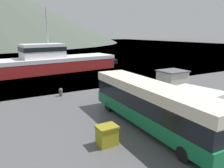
{
  "coord_description": "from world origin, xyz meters",
  "views": [
    {
      "loc": [
        -12.04,
        -4.02,
        6.86
      ],
      "look_at": [
        -1.92,
        13.87,
        2.0
      ],
      "focal_mm": 35.0,
      "sensor_mm": 36.0,
      "label": 1
    }
  ],
  "objects_px": {
    "tour_bus": "(150,103)",
    "small_boat": "(110,61)",
    "dock_kiosk": "(172,80)",
    "storage_bin": "(107,135)",
    "fishing_boat": "(53,61)",
    "delivery_van": "(192,100)"
  },
  "relations": [
    {
      "from": "tour_bus",
      "to": "storage_bin",
      "type": "relative_size",
      "value": 9.98
    },
    {
      "from": "fishing_boat",
      "to": "dock_kiosk",
      "type": "bearing_deg",
      "value": 19.81
    },
    {
      "from": "tour_bus",
      "to": "delivery_van",
      "type": "height_order",
      "value": "tour_bus"
    },
    {
      "from": "delivery_van",
      "to": "fishing_boat",
      "type": "xyz_separation_m",
      "value": [
        -4.8,
        26.84,
        0.7
      ]
    },
    {
      "from": "storage_bin",
      "to": "dock_kiosk",
      "type": "bearing_deg",
      "value": 31.46
    },
    {
      "from": "tour_bus",
      "to": "fishing_boat",
      "type": "bearing_deg",
      "value": 91.34
    },
    {
      "from": "delivery_van",
      "to": "dock_kiosk",
      "type": "xyz_separation_m",
      "value": [
        4.73,
        7.15,
        -0.03
      ]
    },
    {
      "from": "dock_kiosk",
      "to": "small_boat",
      "type": "xyz_separation_m",
      "value": [
        5.1,
        25.12,
        -0.72
      ]
    },
    {
      "from": "fishing_boat",
      "to": "dock_kiosk",
      "type": "xyz_separation_m",
      "value": [
        9.54,
        -19.7,
        -0.73
      ]
    },
    {
      "from": "small_boat",
      "to": "fishing_boat",
      "type": "bearing_deg",
      "value": 29.84
    },
    {
      "from": "delivery_van",
      "to": "fishing_boat",
      "type": "relative_size",
      "value": 0.26
    },
    {
      "from": "storage_bin",
      "to": "dock_kiosk",
      "type": "xyz_separation_m",
      "value": [
        13.68,
        8.37,
        0.53
      ]
    },
    {
      "from": "fishing_boat",
      "to": "small_boat",
      "type": "relative_size",
      "value": 4.04
    },
    {
      "from": "tour_bus",
      "to": "fishing_boat",
      "type": "distance_m",
      "value": 27.29
    },
    {
      "from": "fishing_boat",
      "to": "dock_kiosk",
      "type": "height_order",
      "value": "fishing_boat"
    },
    {
      "from": "fishing_boat",
      "to": "storage_bin",
      "type": "relative_size",
      "value": 17.62
    },
    {
      "from": "storage_bin",
      "to": "delivery_van",
      "type": "bearing_deg",
      "value": 7.78
    },
    {
      "from": "fishing_boat",
      "to": "dock_kiosk",
      "type": "relative_size",
      "value": 6.96
    },
    {
      "from": "small_boat",
      "to": "tour_bus",
      "type": "bearing_deg",
      "value": 75.2
    },
    {
      "from": "tour_bus",
      "to": "dock_kiosk",
      "type": "relative_size",
      "value": 3.95
    },
    {
      "from": "delivery_van",
      "to": "small_boat",
      "type": "height_order",
      "value": "delivery_van"
    },
    {
      "from": "tour_bus",
      "to": "small_boat",
      "type": "height_order",
      "value": "tour_bus"
    }
  ]
}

